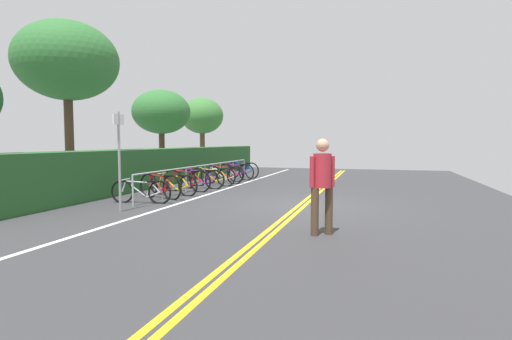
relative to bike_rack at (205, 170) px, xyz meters
The scene contains 21 objects.
ground_plane 5.18m from the bike_rack, 126.30° to the right, with size 29.30×11.70×0.05m, color #353538.
centre_line_yellow_inner 5.24m from the bike_rack, 125.78° to the right, with size 26.37×0.10×0.00m, color gold.
centre_line_yellow_outer 5.11m from the bike_rack, 126.83° to the right, with size 26.37×0.10×0.00m, color gold.
bike_lane_stripe_white 3.24m from the bike_rack, 163.31° to the right, with size 26.37×0.12×0.00m, color white.
bike_rack is the anchor object (origin of this frame).
bicycle_0 4.01m from the bike_rack, behind, with size 0.46×1.73×0.68m.
bicycle_1 3.08m from the bike_rack, behind, with size 0.62×1.66×0.77m.
bicycle_2 2.32m from the bike_rack, behind, with size 0.46×1.74×0.71m.
bicycle_3 1.38m from the bike_rack, behind, with size 0.46×1.79×0.78m.
bicycle_4 0.55m from the bike_rack, behind, with size 0.46×1.76×0.74m.
bicycle_5 0.51m from the bike_rack, 16.00° to the right, with size 0.54×1.76×0.74m.
bicycle_6 1.40m from the bike_rack, ahead, with size 0.49×1.70×0.69m.
bicycle_7 2.27m from the bike_rack, ahead, with size 0.46×1.72×0.71m.
bicycle_8 3.10m from the bike_rack, ahead, with size 0.47×1.74×0.76m.
bicycle_9 3.99m from the bike_rack, ahead, with size 0.60×1.74×0.77m.
pedestrian 8.12m from the bike_rack, 141.29° to the right, with size 0.33×0.41×1.71m.
sign_post_near 5.36m from the bike_rack, behind, with size 0.36×0.06×2.36m.
hedge_backdrop 2.67m from the bike_rack, 55.74° to the left, with size 18.06×1.21×1.39m, color #235626.
tree_mid 5.91m from the bike_rack, 117.37° to the left, with size 3.39×3.39×5.70m.
tree_far_right 5.71m from the bike_rack, 46.83° to the left, with size 2.71×2.71×4.09m.
tree_extra 9.95m from the bike_rack, 24.78° to the left, with size 2.52×2.52×4.26m.
Camera 1 is at (-10.40, -1.85, 1.66)m, focal length 28.24 mm.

